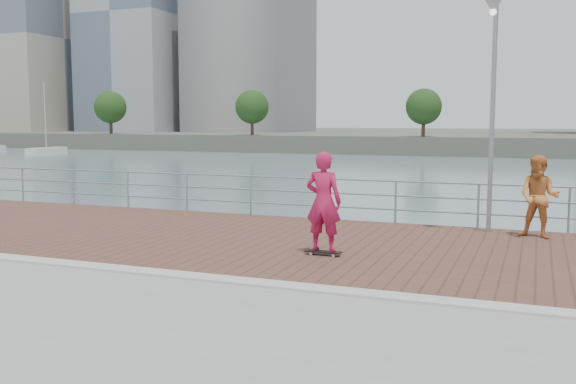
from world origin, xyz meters
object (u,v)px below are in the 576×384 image
(street_lamp, at_px, (493,62))
(skateboarder, at_px, (323,202))
(bystander, at_px, (539,197))
(guardrail, at_px, (357,195))

(street_lamp, relative_size, skateboarder, 2.85)
(bystander, bearing_deg, street_lamp, -169.60)
(skateboarder, relative_size, bystander, 1.05)
(street_lamp, height_order, bystander, street_lamp)
(street_lamp, xyz_separation_m, skateboarder, (-2.82, -3.59, -2.88))
(guardrail, height_order, skateboarder, skateboarder)
(guardrail, distance_m, bystander, 4.57)
(street_lamp, height_order, skateboarder, street_lamp)
(guardrail, xyz_separation_m, skateboarder, (0.54, -4.49, 0.39))
(skateboarder, distance_m, bystander, 5.27)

